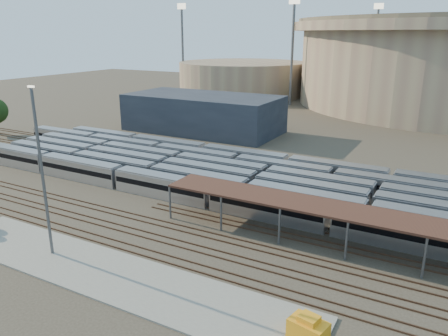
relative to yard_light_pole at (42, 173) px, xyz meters
The scene contains 12 objects.
ground 23.18m from the yard_light_pole, 45.63° to the left, with size 420.00×420.00×0.00m, color #383026.
apron 14.07m from the yard_light_pole, ahead, with size 50.00×9.00×0.20m, color gray.
subway_trains 36.30m from the yard_light_pole, 70.72° to the left, with size 120.95×23.90×3.60m.
inspection_shed 41.36m from the yard_light_pole, 27.24° to the left, with size 60.30×6.00×5.30m.
empty_tracks 20.31m from the yard_light_pole, 34.06° to the left, with size 170.00×9.62×0.18m.
secondary_arena 151.80m from the yard_light_pole, 107.47° to the left, with size 56.00×56.00×14.00m, color gray.
service_building 72.94m from the yard_light_pole, 106.42° to the left, with size 42.00×20.00×10.00m, color #1E232D.
floodlight_0 126.13m from the yard_light_pole, 97.11° to the left, with size 4.00×1.00×38.40m.
floodlight_1 152.45m from the yard_light_pole, 117.64° to the left, with size 4.00×1.00×38.40m.
floodlight_3 175.11m from the yard_light_pole, 88.55° to the left, with size 4.00×1.00×38.40m.
yard_light_pole is the anchor object (origin of this frame).
yellow_equipment 34.23m from the yard_light_pole, ahead, with size 3.31×2.07×2.07m, color orange.
Camera 1 is at (27.53, -47.06, 26.27)m, focal length 35.00 mm.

